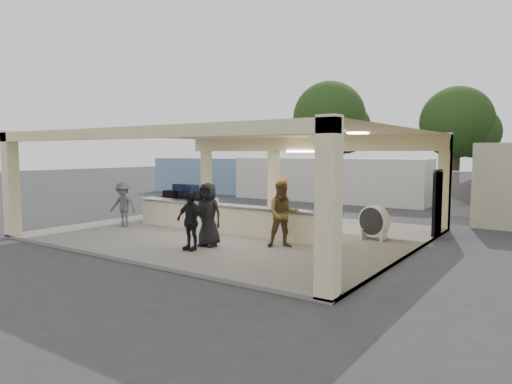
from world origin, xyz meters
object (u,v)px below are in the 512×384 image
Objects in this scene: luggage_cart at (184,201)px; drum_fan at (374,221)px; passenger_c at (123,205)px; car_dark at (501,192)px; baggage_handler at (282,203)px; passenger_b at (190,221)px; passenger_a at (283,214)px; container_blue at (216,176)px; container_white at (327,180)px; passenger_d at (208,215)px; baggage_counter at (228,219)px.

luggage_cart is 2.55× the size of drum_fan.
passenger_c reaches higher than car_dark.
car_dark is (5.66, 13.13, -0.25)m from baggage_handler.
passenger_b is at bearing 174.40° from car_dark.
passenger_a reaches higher than luggage_cart.
container_white is at bearing -9.53° from container_blue.
passenger_d is at bearing 13.41° from baggage_handler.
baggage_counter is 4.54× the size of baggage_handler.
passenger_c is 0.18× the size of container_blue.
baggage_handler is 1.09× the size of passenger_b.
luggage_cart is 2.55m from passenger_c.
container_white is at bearing 94.34° from luggage_cart.
container_blue reaches higher than luggage_cart.
passenger_c reaches higher than luggage_cart.
drum_fan is at bearing -176.44° from car_dark.
container_white is at bearing 99.93° from baggage_counter.
container_white is (-2.91, 14.78, 0.32)m from passenger_b.
passenger_a is at bearing -109.63° from drum_fan.
passenger_a is 2.19m from passenger_d.
drum_fan is at bearing 18.54° from passenger_a.
car_dark is at bearing 41.15° from passenger_c.
passenger_c is at bearing -96.52° from luggage_cart.
passenger_d is 14.39m from container_white.
baggage_handler is 0.16× the size of container_white.
container_blue is (-8.91, 0.67, -0.04)m from container_white.
baggage_handler is at bearing 82.48° from passenger_d.
baggage_handler is 3.55m from passenger_a.
container_blue is (-11.82, 15.45, 0.28)m from passenger_b.
container_white is 1.24× the size of container_blue.
passenger_d is at bearing -67.16° from baggage_counter.
passenger_d is 18.19m from car_dark.
baggage_handler reaches higher than car_dark.
baggage_handler reaches higher than drum_fan.
baggage_handler is 5.88m from passenger_c.
luggage_cart is 6.42m from passenger_a.
container_white is at bearing -149.93° from baggage_handler.
baggage_counter is 3.55m from luggage_cart.
passenger_a is 13.82m from container_white.
passenger_a is 0.17× the size of container_white.
passenger_a is at bearing -9.44° from luggage_cart.
car_dark reaches higher than baggage_counter.
container_blue reaches higher than car_dark.
luggage_cart is 10.81m from container_white.
container_white is at bearing 136.95° from drum_fan.
car_dark is at bearing 64.36° from passenger_d.
passenger_b reaches higher than car_dark.
container_white reaches higher than drum_fan.
passenger_a is at bearing 45.34° from baggage_handler.
baggage_handler is at bearing 67.88° from baggage_counter.
passenger_c is 13.32m from container_white.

